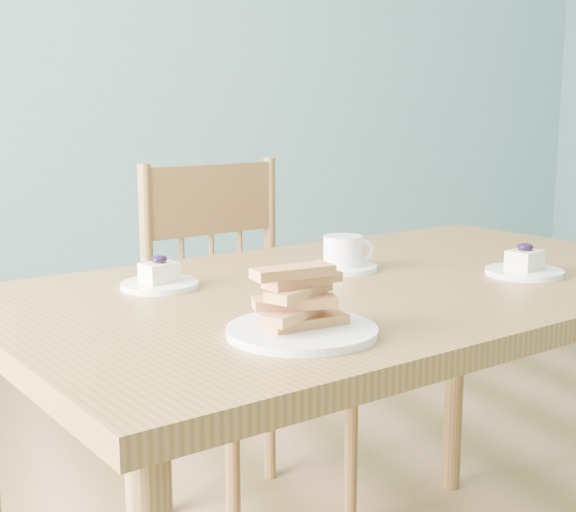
{
  "coord_description": "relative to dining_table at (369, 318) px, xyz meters",
  "views": [
    {
      "loc": [
        -1.07,
        -1.42,
        1.16
      ],
      "look_at": [
        -0.42,
        0.04,
        0.87
      ],
      "focal_mm": 50.0,
      "sensor_mm": 36.0,
      "label": 1
    }
  ],
  "objects": [
    {
      "name": "coffee_cup",
      "position": [
        -0.0,
        0.11,
        0.11
      ],
      "size": [
        0.15,
        0.15,
        0.08
      ],
      "rotation": [
        0.0,
        0.0,
        -0.36
      ],
      "color": "white",
      "rests_on": "dining_table"
    },
    {
      "name": "dining_chair",
      "position": [
        -0.05,
        0.61,
        -0.21
      ],
      "size": [
        0.56,
        0.54,
        1.02
      ],
      "rotation": [
        0.0,
        0.0,
        0.25
      ],
      "color": "brown",
      "rests_on": "ground"
    },
    {
      "name": "cheesecake_plate_near",
      "position": [
        0.32,
        -0.09,
        0.1
      ],
      "size": [
        0.16,
        0.16,
        0.07
      ],
      "rotation": [
        0.0,
        0.0,
        0.34
      ],
      "color": "white",
      "rests_on": "dining_table"
    },
    {
      "name": "cheesecake_plate_far",
      "position": [
        -0.41,
        0.1,
        0.1
      ],
      "size": [
        0.15,
        0.15,
        0.06
      ],
      "rotation": [
        0.0,
        0.0,
        0.32
      ],
      "color": "white",
      "rests_on": "dining_table"
    },
    {
      "name": "room",
      "position": [
        0.26,
        0.01,
        0.62
      ],
      "size": [
        5.01,
        5.01,
        2.71
      ],
      "color": "#A46E4C",
      "rests_on": "ground"
    },
    {
      "name": "dining_table",
      "position": [
        0.0,
        0.0,
        0.0
      ],
      "size": [
        1.67,
        1.18,
        0.81
      ],
      "rotation": [
        0.0,
        0.0,
        0.22
      ],
      "color": "brown",
      "rests_on": "ground"
    },
    {
      "name": "biscotti_plate",
      "position": [
        -0.3,
        -0.31,
        0.12
      ],
      "size": [
        0.24,
        0.24,
        0.11
      ],
      "rotation": [
        0.0,
        0.0,
        0.15
      ],
      "color": "white",
      "rests_on": "dining_table"
    }
  ]
}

